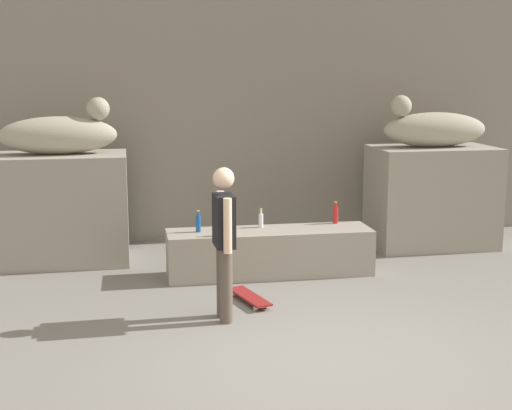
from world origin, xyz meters
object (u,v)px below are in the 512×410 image
object	(u,v)px
bottle_clear	(261,220)
bottle_red	(336,214)
bottle_blue	(198,223)
skater	(224,237)
statue_reclining_right	(433,128)
bottle_orange	(227,227)
skateboard	(250,297)
statue_reclining_left	(61,134)

from	to	relation	value
bottle_clear	bottle_red	bearing A→B (deg)	3.90
bottle_blue	skater	bearing A→B (deg)	-86.08
statue_reclining_right	bottle_red	size ratio (longest dim) A/B	5.34
skater	bottle_blue	bearing A→B (deg)	1.49
bottle_orange	bottle_blue	bearing A→B (deg)	141.21
skater	bottle_red	xyz separation A→B (m)	(1.79, 1.91, -0.20)
bottle_orange	bottle_clear	world-z (taller)	bottle_orange
skater	skateboard	distance (m)	1.08
bottle_red	statue_reclining_right	bearing A→B (deg)	27.09
statue_reclining_left	skateboard	xyz separation A→B (m)	(2.25, -2.26, -1.75)
skateboard	bottle_red	bearing A→B (deg)	-62.44
statue_reclining_left	bottle_red	bearing A→B (deg)	-16.12
statue_reclining_left	skateboard	bearing A→B (deg)	-47.57
skater	statue_reclining_left	bearing A→B (deg)	31.59
bottle_clear	skater	bearing A→B (deg)	-111.84
skater	bottle_clear	xyz separation A→B (m)	(0.73, 1.83, -0.22)
statue_reclining_right	bottle_orange	distance (m)	3.74
statue_reclining_right	skater	bearing A→B (deg)	38.19
statue_reclining_left	bottle_blue	world-z (taller)	statue_reclining_left
bottle_blue	bottle_clear	world-z (taller)	bottle_blue
bottle_blue	bottle_red	bearing A→B (deg)	6.36
bottle_blue	bottle_clear	distance (m)	0.86
statue_reclining_right	skateboard	bearing A→B (deg)	35.30
statue_reclining_right	bottle_red	world-z (taller)	statue_reclining_right
statue_reclining_left	bottle_red	xyz separation A→B (m)	(3.67, -0.89, -1.08)
bottle_blue	statue_reclining_right	bearing A→B (deg)	16.83
statue_reclining_left	bottle_blue	bearing A→B (deg)	-34.39
bottle_blue	bottle_clear	bearing A→B (deg)	9.36
statue_reclining_right	bottle_clear	xyz separation A→B (m)	(-2.79, -0.96, -1.10)
skater	bottle_red	bearing A→B (deg)	-45.57
statue_reclining_right	statue_reclining_left	bearing A→B (deg)	-0.25
bottle_clear	statue_reclining_left	bearing A→B (deg)	159.85
skateboard	bottle_clear	distance (m)	1.49
skateboard	skater	bearing A→B (deg)	129.62
statue_reclining_left	skater	distance (m)	3.49
skater	statue_reclining_right	bearing A→B (deg)	-54.02
statue_reclining_right	bottle_red	xyz separation A→B (m)	(-1.74, -0.89, -1.08)
statue_reclining_right	skater	size ratio (longest dim) A/B	0.96
bottle_blue	bottle_red	world-z (taller)	bottle_red
bottle_red	skateboard	bearing A→B (deg)	-136.11
statue_reclining_right	bottle_orange	world-z (taller)	statue_reclining_right
statue_reclining_right	bottle_orange	bearing A→B (deg)	22.44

